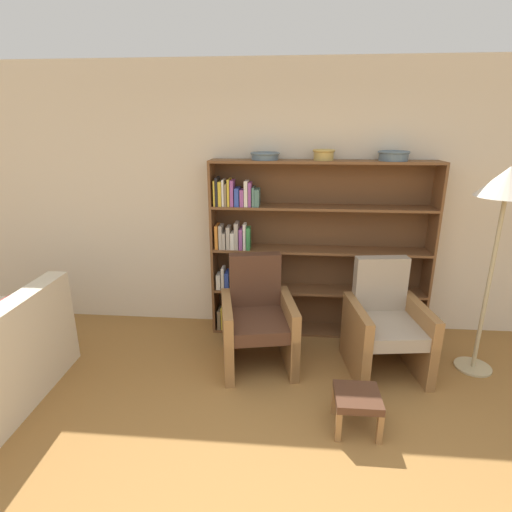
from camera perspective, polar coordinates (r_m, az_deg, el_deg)
wall_back at (r=4.19m, az=5.85°, el=7.68°), size 12.00×0.06×2.75m
bookshelf at (r=4.14m, az=6.44°, el=0.94°), size 2.21×0.30×1.81m
bowl_stoneware at (r=3.95m, az=1.30°, el=14.16°), size 0.28×0.28×0.07m
bowl_copper at (r=3.96m, az=9.66°, el=14.16°), size 0.21×0.21×0.10m
bowl_brass at (r=4.06m, az=19.06°, el=13.46°), size 0.29×0.29×0.09m
armchair_leather at (r=3.71m, az=0.22°, el=-9.12°), size 0.76×0.79×0.99m
armchair_cushioned at (r=3.81m, az=17.98°, el=-9.35°), size 0.72×0.76×0.99m
floor_lamp at (r=3.79m, az=32.16°, el=7.71°), size 0.48×0.48×1.82m
footstool at (r=3.15m, az=14.25°, el=-19.38°), size 0.32×0.32×0.29m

